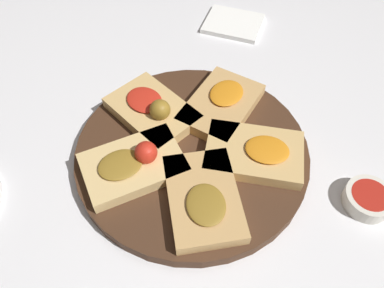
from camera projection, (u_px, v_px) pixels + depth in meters
ground_plane at (192, 156)px, 0.70m from camera, size 3.00×3.00×0.00m
serving_board at (192, 152)px, 0.69m from camera, size 0.43×0.43×0.03m
focaccia_slice_0 at (204, 198)px, 0.60m from camera, size 0.18×0.20×0.03m
focaccia_slice_1 at (255, 153)px, 0.66m from camera, size 0.18×0.14×0.03m
focaccia_slice_2 at (221, 104)px, 0.73m from camera, size 0.15×0.19×0.03m
focaccia_slice_3 at (152, 110)px, 0.72m from camera, size 0.20×0.18×0.05m
focaccia_slice_4 at (134, 164)px, 0.64m from camera, size 0.20×0.20×0.05m
napkin_stack at (233, 23)px, 0.95m from camera, size 0.14×0.12×0.01m
dipping_bowl at (368, 199)px, 0.63m from camera, size 0.08×0.08×0.03m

